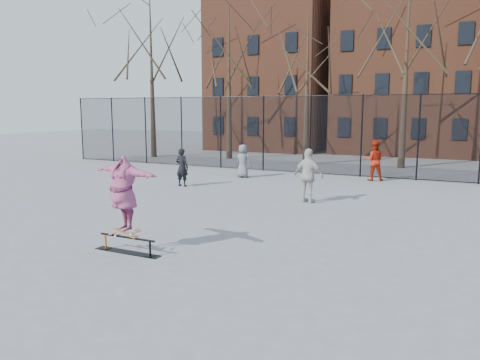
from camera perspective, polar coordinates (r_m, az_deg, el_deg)
The scene contains 11 objects.
ground at distance 12.13m, azimuth -4.51°, elevation -7.15°, with size 100.00×100.00×0.00m, color slate.
skate_rail at distance 11.24m, azimuth -13.57°, elevation -7.85°, with size 1.76×0.27×0.39m.
skateboard at distance 11.20m, azimuth -13.84°, elevation -6.44°, with size 0.74×0.18×0.09m, color #A76F42, non-canonical shape.
skater at distance 11.01m, azimuth -14.01°, elevation -1.91°, with size 2.10×0.57×1.71m, color #61317C.
bystander_grey at distance 22.63m, azimuth 0.36°, elevation 2.33°, with size 0.79×0.51×1.61m, color slate.
bystander_black at distance 20.21m, azimuth -7.08°, elevation 1.54°, with size 0.60×0.39×1.64m, color black.
bystander_red at distance 22.48m, azimuth 16.00°, elevation 2.30°, with size 0.91×0.71×1.88m, color #9C1F0D.
bystander_white at distance 16.67m, azimuth 8.35°, elevation 0.52°, with size 1.13×0.47×1.93m, color beige.
fence at distance 23.81m, azimuth 11.73°, elevation 5.48°, with size 34.03×0.07×4.00m.
tree_row at distance 28.15m, azimuth 13.84°, elevation 16.70°, with size 33.66×7.46×10.67m.
rowhouses at distance 36.49m, azimuth 18.42°, elevation 12.57°, with size 29.00×7.00×13.00m.
Camera 1 is at (6.02, -10.00, 3.30)m, focal length 35.00 mm.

